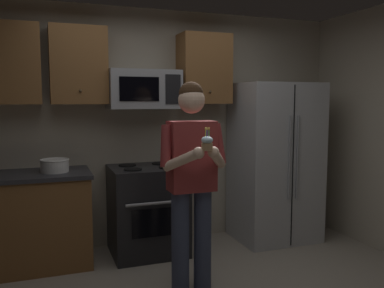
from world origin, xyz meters
name	(u,v)px	position (x,y,z in m)	size (l,w,h in m)	color
wall_back	(151,128)	(0.00, 1.75, 1.30)	(4.40, 0.10, 2.60)	#B7AD99
oven_range	(148,210)	(-0.15, 1.36, 0.46)	(0.76, 0.70, 0.93)	black
microwave	(144,89)	(-0.15, 1.48, 1.72)	(0.74, 0.41, 0.40)	#9EA0A5
refrigerator	(275,162)	(1.35, 1.32, 0.90)	(0.90, 0.75, 1.80)	#B7BABF
cabinet_row_upper	(86,66)	(-0.72, 1.53, 1.95)	(2.78, 0.36, 0.76)	brown
counter_left	(13,222)	(-1.45, 1.38, 0.46)	(1.44, 0.66, 0.92)	brown
bowl_large_white	(55,165)	(-1.06, 1.36, 0.99)	(0.27, 0.27, 0.13)	white
person	(192,175)	(-0.01, 0.39, 1.00)	(0.60, 0.48, 1.76)	#383F59
cupcake	(207,143)	(-0.01, 0.06, 1.29)	(0.09, 0.09, 0.17)	#A87F56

